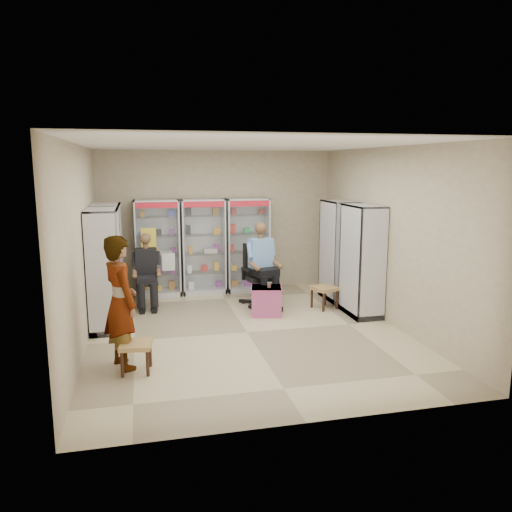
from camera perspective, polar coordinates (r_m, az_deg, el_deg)
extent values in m
plane|color=#C2B186|center=(8.25, -1.04, -8.70)|extent=(6.00, 6.00, 0.00)
cube|color=#BEB08D|center=(10.82, -4.42, 3.99)|extent=(5.00, 0.02, 3.00)
cube|color=#BEB08D|center=(5.05, 6.09, -3.39)|extent=(5.00, 0.02, 3.00)
cube|color=#BEB08D|center=(7.77, -19.41, 0.92)|extent=(0.02, 6.00, 3.00)
cube|color=#BEB08D|center=(8.76, 15.14, 2.16)|extent=(0.02, 6.00, 3.00)
cube|color=white|center=(7.81, -1.12, 12.60)|extent=(5.00, 6.00, 0.02)
cube|color=#A0A3A7|center=(10.50, -11.18, 0.87)|extent=(0.90, 0.50, 2.00)
cube|color=#A2A4A9|center=(10.58, -6.03, 1.08)|extent=(0.90, 0.50, 2.00)
cube|color=silver|center=(10.73, -1.00, 1.27)|extent=(0.90, 0.50, 2.00)
cube|color=#A5A7AC|center=(10.15, 9.40, 0.60)|extent=(0.90, 0.50, 2.00)
cube|color=silver|center=(9.16, 12.03, -0.54)|extent=(0.90, 0.50, 2.00)
cube|color=silver|center=(9.60, -16.52, -0.24)|extent=(0.90, 0.50, 2.00)
cube|color=#B9BCC1|center=(8.52, -16.92, -1.57)|extent=(0.90, 0.50, 2.00)
cube|color=black|center=(9.88, -12.36, -2.89)|extent=(0.42, 0.42, 0.94)
cube|color=black|center=(9.70, 0.41, -2.11)|extent=(0.78, 0.78, 1.20)
cube|color=#A64286|center=(9.14, 1.19, -5.12)|extent=(0.64, 0.62, 0.51)
cylinder|color=#5C2107|center=(9.04, 1.49, -3.31)|extent=(0.07, 0.07, 0.09)
cube|color=#B4794B|center=(9.61, 7.82, -4.71)|extent=(0.54, 0.54, 0.42)
cube|color=olive|center=(6.88, -13.51, -11.18)|extent=(0.45, 0.45, 0.40)
imported|color=#969698|center=(6.88, -15.22, -5.14)|extent=(0.66, 0.78, 1.80)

